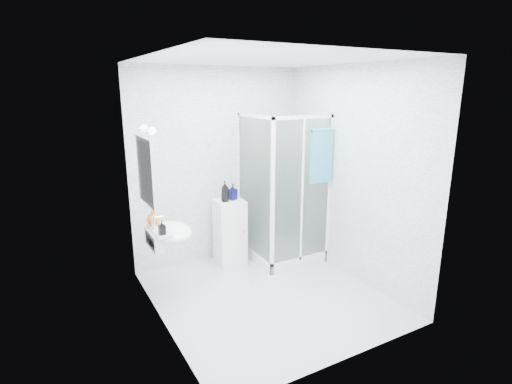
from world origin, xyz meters
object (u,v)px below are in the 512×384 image
shower_enclosure (281,229)px  soap_dispenser_black (162,228)px  wall_basin (168,233)px  hand_towel (321,154)px  storage_cabinet (230,232)px  soap_dispenser_orange (153,217)px  shampoo_bottle_a (225,191)px  shampoo_bottle_b (233,192)px

shower_enclosure → soap_dispenser_black: shower_enclosure is taller
shower_enclosure → wall_basin: (-1.66, -0.32, 0.35)m
wall_basin → hand_towel: 2.11m
shower_enclosure → hand_towel: shower_enclosure is taller
storage_cabinet → wall_basin: bearing=-146.5°
wall_basin → soap_dispenser_orange: size_ratio=3.00×
hand_towel → shower_enclosure: bearing=129.4°
storage_cabinet → soap_dispenser_black: 1.43m
shampoo_bottle_a → soap_dispenser_orange: shampoo_bottle_a is taller
shampoo_bottle_b → soap_dispenser_black: size_ratio=1.44×
soap_dispenser_orange → hand_towel: bearing=-6.4°
wall_basin → shampoo_bottle_b: (1.06, 0.58, 0.20)m
soap_dispenser_black → storage_cabinet: bearing=33.7°
shower_enclosure → storage_cabinet: 0.70m
hand_towel → shampoo_bottle_b: hand_towel is taller
hand_towel → soap_dispenser_orange: bearing=173.6°
shower_enclosure → shampoo_bottle_a: bearing=162.4°
wall_basin → hand_towel: (1.98, -0.09, 0.72)m
storage_cabinet → shampoo_bottle_a: (-0.07, -0.02, 0.58)m
shampoo_bottle_a → shampoo_bottle_b: shampoo_bottle_a is taller
wall_basin → shampoo_bottle_b: shampoo_bottle_b is taller
wall_basin → soap_dispenser_black: 0.25m
storage_cabinet → shower_enclosure: bearing=-17.2°
shower_enclosure → soap_dispenser_orange: 1.85m
shampoo_bottle_a → soap_dispenser_orange: bearing=-159.3°
soap_dispenser_black → soap_dispenser_orange: bearing=89.9°
shower_enclosure → soap_dispenser_black: 1.90m
shower_enclosure → soap_dispenser_black: (-1.77, -0.49, 0.49)m
shower_enclosure → soap_dispenser_black: bearing=-164.4°
wall_basin → shampoo_bottle_a: shampoo_bottle_a is taller
shower_enclosure → shampoo_bottle_a: shower_enclosure is taller
storage_cabinet → soap_dispenser_black: soap_dispenser_black is taller
shampoo_bottle_a → shampoo_bottle_b: 0.14m
shampoo_bottle_a → soap_dispenser_black: bearing=-145.4°
storage_cabinet → shampoo_bottle_b: (0.06, 0.01, 0.55)m
shampoo_bottle_a → soap_dispenser_black: size_ratio=1.86×
shampoo_bottle_b → soap_dispenser_black: shampoo_bottle_b is taller
wall_basin → shower_enclosure: bearing=10.8°
shampoo_bottle_b → soap_dispenser_orange: bearing=-159.8°
shampoo_bottle_b → hand_towel: bearing=-36.0°
storage_cabinet → hand_towel: bearing=-29.7°
storage_cabinet → soap_dispenser_black: (-1.12, -0.75, 0.49)m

